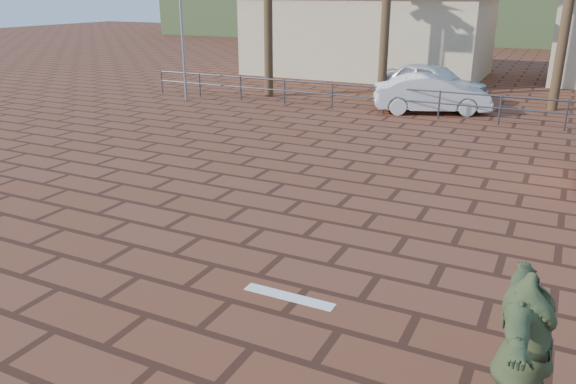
% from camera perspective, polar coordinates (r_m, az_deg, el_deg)
% --- Properties ---
extents(ground, '(120.00, 120.00, 0.00)m').
position_cam_1_polar(ground, '(9.53, -0.49, -6.40)').
color(ground, brown).
rests_on(ground, ground).
extents(paint_stripe, '(1.40, 0.22, 0.01)m').
position_cam_1_polar(paint_stripe, '(8.31, 0.10, -10.59)').
color(paint_stripe, white).
rests_on(paint_stripe, ground).
extents(guardrail, '(24.06, 0.06, 1.00)m').
position_cam_1_polar(guardrail, '(20.32, 15.15, 9.05)').
color(guardrail, '#47494F').
rests_on(guardrail, ground).
extents(building_west, '(12.60, 7.60, 4.50)m').
position_cam_1_polar(building_west, '(31.30, 8.22, 15.98)').
color(building_west, beige).
rests_on(building_west, ground).
extents(hill_front, '(70.00, 18.00, 6.00)m').
position_cam_1_polar(hill_front, '(57.78, 23.57, 16.95)').
color(hill_front, '#384C28').
rests_on(hill_front, ground).
extents(skateboarder, '(0.66, 2.07, 1.66)m').
position_cam_1_polar(skateboarder, '(6.02, 22.84, -14.58)').
color(skateboarder, '#313C20').
rests_on(skateboarder, longboard).
extents(car_silver, '(4.76, 2.87, 1.52)m').
position_cam_1_polar(car_silver, '(23.81, 14.37, 10.78)').
color(car_silver, silver).
rests_on(car_silver, ground).
extents(car_white, '(4.36, 2.83, 1.36)m').
position_cam_1_polar(car_white, '(21.38, 14.38, 9.62)').
color(car_white, silver).
rests_on(car_white, ground).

